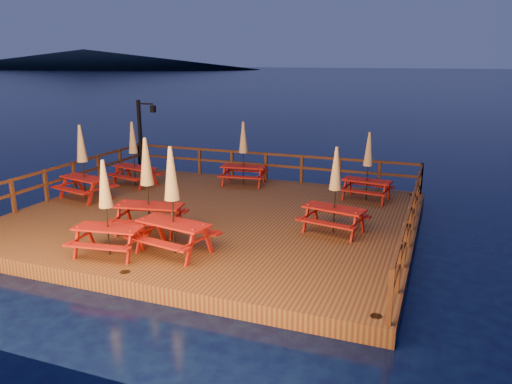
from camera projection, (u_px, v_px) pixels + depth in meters
ground at (213, 227)px, 15.55m from camera, size 500.00×500.00×0.00m
deck at (213, 220)px, 15.50m from camera, size 12.00×10.00×0.40m
deck_piles at (214, 236)px, 15.63m from camera, size 11.44×9.44×1.40m
railing at (235, 178)px, 16.85m from camera, size 11.80×9.75×1.10m
lamp_post at (143, 129)px, 20.93m from camera, size 0.85×0.18×3.00m
headland_left at (84, 59)px, 240.79m from camera, size 180.00×84.00×9.00m
picnic_table_0 at (335, 189)px, 13.52m from camera, size 1.92×1.69×2.41m
picnic_table_1 at (82, 161)px, 16.79m from camera, size 2.07×1.84×2.54m
picnic_table_2 at (368, 165)px, 16.70m from camera, size 1.80×1.56×2.32m
picnic_table_3 at (106, 206)px, 11.98m from camera, size 1.84×1.59×2.38m
picnic_table_4 at (172, 199)px, 12.05m from camera, size 2.12×1.86×2.68m
picnic_table_5 at (243, 152)px, 18.76m from camera, size 1.85×1.60×2.40m
picnic_table_6 at (147, 184)px, 13.54m from camera, size 2.10×1.84×2.64m
picnic_table_7 at (134, 153)px, 18.68m from camera, size 1.96×1.74×2.41m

